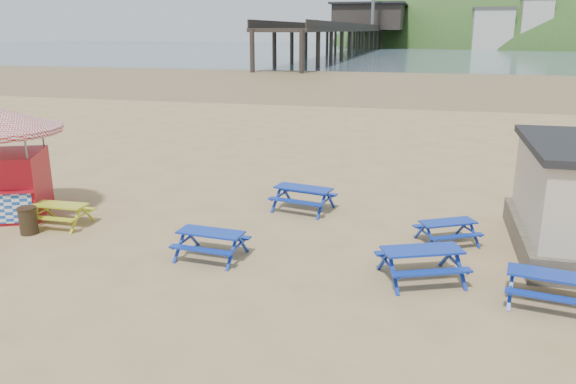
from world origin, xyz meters
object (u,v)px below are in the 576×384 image
(picnic_table_yellow, at_px, (61,215))
(litter_bin, at_px, (28,220))
(picnic_table_blue_a, at_px, (303,199))
(ice_cream_kiosk, at_px, (1,149))

(picnic_table_yellow, xyz_separation_m, litter_bin, (-0.51, -0.90, 0.07))
(picnic_table_blue_a, height_order, litter_bin, litter_bin)
(litter_bin, bearing_deg, ice_cream_kiosk, 143.41)
(picnic_table_blue_a, relative_size, ice_cream_kiosk, 0.41)
(picnic_table_yellow, height_order, litter_bin, litter_bin)
(picnic_table_yellow, xyz_separation_m, ice_cream_kiosk, (-2.36, 0.48, 1.95))
(litter_bin, bearing_deg, picnic_table_blue_a, 29.78)
(picnic_table_blue_a, bearing_deg, picnic_table_yellow, -142.34)
(picnic_table_yellow, bearing_deg, ice_cream_kiosk, 167.54)
(picnic_table_blue_a, height_order, picnic_table_yellow, picnic_table_blue_a)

